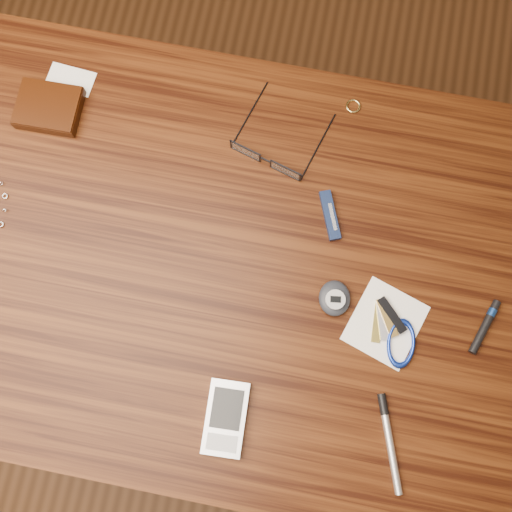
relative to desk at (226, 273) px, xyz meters
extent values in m
plane|color=#472814|center=(0.00, 0.00, -0.65)|extent=(3.80, 3.80, 0.00)
cube|color=#381909|center=(0.00, 0.00, 0.08)|extent=(1.00, 0.70, 0.03)
cylinder|color=#4C2814|center=(0.45, -0.30, -0.29)|extent=(0.05, 0.05, 0.71)
cylinder|color=#4C2814|center=(-0.45, 0.30, -0.29)|extent=(0.05, 0.05, 0.71)
cylinder|color=#4C2814|center=(0.45, 0.30, -0.29)|extent=(0.05, 0.05, 0.71)
cube|color=black|center=(-0.33, 0.19, 0.11)|extent=(0.10, 0.08, 0.02)
cube|color=black|center=(-0.33, 0.19, 0.12)|extent=(0.10, 0.08, 0.00)
cube|color=silver|center=(-0.31, 0.25, 0.10)|extent=(0.08, 0.05, 0.00)
cube|color=black|center=(0.00, 0.18, 0.12)|extent=(0.05, 0.02, 0.03)
cube|color=white|center=(0.00, 0.18, 0.12)|extent=(0.05, 0.02, 0.02)
cylinder|color=black|center=(-0.01, 0.25, 0.10)|extent=(0.04, 0.12, 0.00)
cube|color=black|center=(0.07, 0.16, 0.12)|extent=(0.05, 0.02, 0.03)
cube|color=white|center=(0.07, 0.16, 0.12)|extent=(0.05, 0.02, 0.02)
cylinder|color=black|center=(0.11, 0.21, 0.10)|extent=(0.04, 0.12, 0.00)
cube|color=black|center=(0.03, 0.17, 0.12)|extent=(0.02, 0.01, 0.00)
torus|color=tan|center=(0.16, 0.30, 0.10)|extent=(0.03, 0.03, 0.00)
torus|color=silver|center=(-0.35, -0.01, 0.11)|extent=(0.01, 0.01, 0.00)
torus|color=silver|center=(-0.35, 0.01, 0.11)|extent=(0.01, 0.01, 0.01)
torus|color=silver|center=(-0.36, 0.04, 0.11)|extent=(0.01, 0.01, 0.00)
torus|color=silver|center=(-0.37, 0.05, 0.11)|extent=(0.01, 0.01, 0.01)
cube|color=#ABABAF|center=(0.05, -0.23, 0.11)|extent=(0.06, 0.11, 0.01)
cube|color=black|center=(0.05, -0.21, 0.12)|extent=(0.05, 0.06, 0.00)
cube|color=#9C9FA4|center=(0.05, -0.26, 0.12)|extent=(0.04, 0.03, 0.00)
ellipsoid|color=#21232C|center=(0.18, -0.03, 0.11)|extent=(0.05, 0.06, 0.02)
cylinder|color=#9B9DA2|center=(0.18, -0.03, 0.12)|extent=(0.03, 0.03, 0.00)
cube|color=black|center=(0.18, -0.03, 0.12)|extent=(0.02, 0.01, 0.00)
cube|color=white|center=(0.26, -0.05, 0.10)|extent=(0.13, 0.14, 0.00)
torus|color=#142FA2|center=(0.29, -0.07, 0.11)|extent=(0.06, 0.06, 0.01)
cube|color=#A18C39|center=(0.25, -0.05, 0.11)|extent=(0.02, 0.06, 0.00)
cube|color=silver|center=(0.25, -0.04, 0.11)|extent=(0.03, 0.06, 0.00)
cube|color=#A7813B|center=(0.26, -0.04, 0.11)|extent=(0.04, 0.06, 0.00)
cube|color=black|center=(0.27, -0.03, 0.11)|extent=(0.05, 0.05, 0.00)
cube|color=#0C1E3D|center=(0.15, 0.10, 0.11)|extent=(0.05, 0.08, 0.01)
cube|color=#B4B5B9|center=(0.15, 0.10, 0.11)|extent=(0.02, 0.04, 0.00)
cylinder|color=silver|center=(0.29, -0.22, 0.11)|extent=(0.06, 0.14, 0.01)
cylinder|color=black|center=(0.27, -0.17, 0.11)|extent=(0.02, 0.03, 0.01)
cylinder|color=black|center=(0.41, -0.02, 0.11)|extent=(0.04, 0.09, 0.01)
cylinder|color=#1D4596|center=(0.41, 0.00, 0.11)|extent=(0.02, 0.02, 0.01)
camera|label=1|loc=(0.08, -0.17, 0.96)|focal=40.00mm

